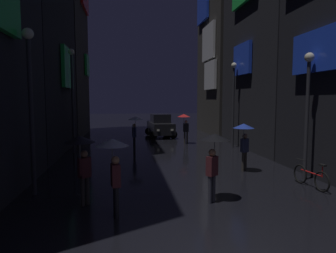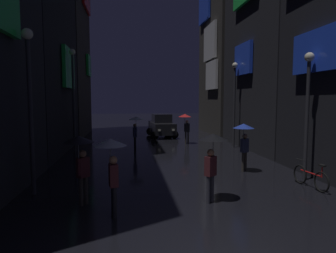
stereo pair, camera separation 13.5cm
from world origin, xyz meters
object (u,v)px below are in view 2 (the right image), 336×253
pedestrian_far_right_black (212,148)px  streetlamp_right_near (308,100)px  streetlamp_left_near (30,92)px  pedestrian_near_crossing_red (186,120)px  pedestrian_foreground_right_black (80,151)px  pedestrian_foreground_left_blue (244,134)px  car_distant (162,126)px  pedestrian_midstreet_centre_clear (136,124)px  streetlamp_left_far (73,89)px  pedestrian_midstreet_left_clear (111,155)px  bicycle_parked_at_storefront (311,177)px  streetlamp_right_far (234,95)px

pedestrian_far_right_black → streetlamp_right_near: (4.30, 1.93, 1.47)m
streetlamp_right_near → streetlamp_left_near: 10.01m
pedestrian_near_crossing_red → pedestrian_foreground_right_black: bearing=-114.8°
pedestrian_near_crossing_red → pedestrian_foreground_left_blue: bearing=-83.5°
car_distant → streetlamp_right_near: streetlamp_right_near is taller
pedestrian_midstreet_centre_clear → streetlamp_left_near: 8.89m
streetlamp_right_near → streetlamp_left_far: bearing=143.3°
pedestrian_midstreet_left_clear → pedestrian_midstreet_centre_clear: size_ratio=1.00×
streetlamp_left_far → pedestrian_midstreet_left_clear: bearing=-75.1°
bicycle_parked_at_storefront → streetlamp_right_far: bearing=87.5°
pedestrian_foreground_left_blue → bicycle_parked_at_storefront: size_ratio=1.17×
pedestrian_foreground_right_black → pedestrian_foreground_left_blue: bearing=28.0°
pedestrian_midstreet_centre_clear → streetlamp_right_far: size_ratio=0.39×
pedestrian_far_right_black → bicycle_parked_at_storefront: pedestrian_far_right_black is taller
car_distant → streetlamp_right_far: bearing=-56.8°
pedestrian_midstreet_centre_clear → pedestrian_foreground_left_blue: same height
pedestrian_far_right_black → bicycle_parked_at_storefront: size_ratio=1.17×
pedestrian_midstreet_left_clear → pedestrian_near_crossing_red: 13.34m
pedestrian_midstreet_centre_clear → streetlamp_left_near: (-3.61, -7.94, 1.73)m
pedestrian_midstreet_left_clear → streetlamp_right_far: streetlamp_right_far is taller
pedestrian_near_crossing_red → streetlamp_left_far: streetlamp_left_far is taller
car_distant → streetlamp_right_near: bearing=-74.1°
pedestrian_foreground_left_blue → streetlamp_right_far: bearing=73.6°
streetlamp_right_near → pedestrian_midstreet_centre_clear: bearing=130.4°
streetlamp_left_far → streetlamp_right_near: (10.00, -7.45, -0.61)m
streetlamp_left_far → pedestrian_foreground_right_black: bearing=-79.3°
pedestrian_near_crossing_red → pedestrian_foreground_left_blue: (0.95, -8.34, 0.00)m
streetlamp_left_near → pedestrian_near_crossing_red: bearing=55.4°
pedestrian_midstreet_left_clear → bicycle_parked_at_storefront: (6.91, 1.65, -1.28)m
pedestrian_midstreet_centre_clear → car_distant: (2.34, 6.68, -0.74)m
pedestrian_near_crossing_red → pedestrian_foreground_left_blue: size_ratio=1.00×
car_distant → streetlamp_left_near: streetlamp_left_near is taller
pedestrian_foreground_left_blue → streetlamp_left_near: 8.54m
pedestrian_foreground_left_blue → streetlamp_right_far: 6.92m
pedestrian_midstreet_left_clear → car_distant: bearing=79.1°
streetlamp_left_near → pedestrian_midstreet_centre_clear: bearing=65.6°
streetlamp_left_far → streetlamp_right_near: bearing=-36.7°
car_distant → pedestrian_far_right_black: bearing=-90.9°
pedestrian_foreground_left_blue → streetlamp_left_near: size_ratio=0.39×
pedestrian_far_right_black → pedestrian_midstreet_centre_clear: size_ratio=1.00×
bicycle_parked_at_storefront → streetlamp_right_far: 9.51m
pedestrian_near_crossing_red → streetlamp_left_far: bearing=-160.9°
pedestrian_midstreet_centre_clear → streetlamp_left_far: size_ratio=0.35×
streetlamp_right_near → streetlamp_left_near: size_ratio=0.91×
streetlamp_left_far → streetlamp_right_far: bearing=3.2°
pedestrian_midstreet_left_clear → bicycle_parked_at_storefront: 7.22m
car_distant → streetlamp_right_near: (4.05, -14.18, 2.21)m
streetlamp_right_near → streetlamp_right_far: bearing=90.0°
pedestrian_near_crossing_red → pedestrian_midstreet_centre_clear: same height
bicycle_parked_at_storefront → streetlamp_right_near: 2.95m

